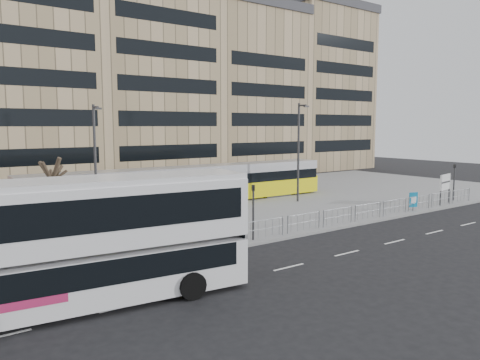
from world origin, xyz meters
TOP-DOWN VIEW (x-y plane):
  - ground at (0.00, 0.00)m, footprint 120.00×120.00m
  - plaza at (0.00, 12.00)m, footprint 64.00×24.00m
  - kerb at (0.00, 0.05)m, footprint 64.00×0.25m
  - building_row at (1.55, 34.27)m, footprint 70.40×18.40m
  - pedestrian_barrier at (2.00, 0.50)m, footprint 32.07×0.07m
  - road_markings at (1.00, -4.00)m, footprint 62.00×0.12m
  - double_decker_bus at (-14.83, -3.15)m, footprint 11.80×3.89m
  - tram at (-1.35, 12.86)m, footprint 26.21×2.78m
  - station_sign at (15.35, 0.81)m, footprint 2.09×0.48m
  - ad_panel at (10.63, 0.56)m, footprint 0.72×0.27m
  - pedestrian at (-2.22, 8.24)m, footprint 0.46×0.67m
  - traffic_light_west at (-4.50, 0.58)m, footprint 0.22×0.24m
  - traffic_light_east at (17.67, 1.36)m, footprint 0.19×0.22m
  - lamp_post_west at (-9.54, 11.23)m, footprint 0.45×1.04m
  - lamp_post_east at (6.69, 8.80)m, footprint 0.45×1.04m
  - bare_tree at (-13.77, 5.74)m, footprint 4.00×4.00m

SIDE VIEW (x-z plane):
  - ground at x=0.00m, z-range 0.00..0.00m
  - road_markings at x=1.00m, z-range 0.00..0.01m
  - kerb at x=0.00m, z-range -0.01..0.16m
  - plaza at x=0.00m, z-range 0.00..0.15m
  - ad_panel at x=10.63m, z-range 0.26..1.65m
  - pedestrian_barrier at x=2.00m, z-range 0.43..1.53m
  - pedestrian at x=-2.22m, z-range 0.15..1.92m
  - tram at x=-1.35m, z-range 0.16..3.24m
  - station_sign at x=15.35m, z-range 0.62..3.05m
  - traffic_light_west at x=-4.50m, z-range 0.57..3.67m
  - traffic_light_east at x=17.67m, z-range 0.57..3.67m
  - double_decker_bus at x=-14.83m, z-range 0.19..4.82m
  - lamp_post_west at x=-9.54m, z-range 0.52..8.24m
  - lamp_post_east at x=6.69m, z-range 0.52..8.69m
  - bare_tree at x=-13.77m, z-range 1.64..8.30m
  - building_row at x=1.55m, z-range -2.69..28.51m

